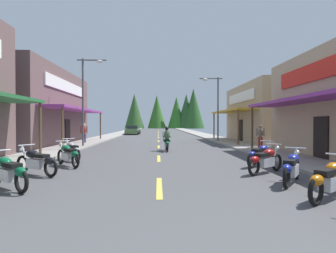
% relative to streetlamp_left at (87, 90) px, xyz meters
% --- Properties ---
extents(ground, '(10.31, 96.40, 0.10)m').
position_rel_streetlamp_left_xyz_m(ground, '(5.24, 13.95, -4.26)').
color(ground, '#4C4C4F').
extents(sidewalk_left, '(2.61, 96.40, 0.12)m').
position_rel_streetlamp_left_xyz_m(sidewalk_left, '(-1.22, 13.95, -4.15)').
color(sidewalk_left, '#9E9991').
rests_on(sidewalk_left, ground).
extents(sidewalk_right, '(2.61, 96.40, 0.12)m').
position_rel_streetlamp_left_xyz_m(sidewalk_right, '(11.70, 13.95, -4.15)').
color(sidewalk_right, '#9E9991').
rests_on(sidewalk_right, ground).
extents(centerline_dashes, '(0.16, 72.53, 0.01)m').
position_rel_streetlamp_left_xyz_m(centerline_dashes, '(5.24, 17.51, -4.20)').
color(centerline_dashes, '#E0C64C').
rests_on(centerline_dashes, ground).
extents(storefront_left_far, '(8.21, 12.74, 6.20)m').
position_rel_streetlamp_left_xyz_m(storefront_left_far, '(-5.69, 3.07, -1.11)').
color(storefront_left_far, brown).
rests_on(storefront_left_far, ground).
extents(storefront_right_far, '(9.64, 10.28, 5.38)m').
position_rel_streetlamp_left_xyz_m(storefront_right_far, '(16.88, 4.97, -1.52)').
color(storefront_right_far, tan).
rests_on(storefront_right_far, ground).
extents(streetlamp_left, '(2.13, 0.30, 6.50)m').
position_rel_streetlamp_left_xyz_m(streetlamp_left, '(0.00, 0.00, 0.00)').
color(streetlamp_left, '#474C51').
rests_on(streetlamp_left, ground).
extents(streetlamp_right, '(2.13, 0.30, 6.03)m').
position_rel_streetlamp_left_xyz_m(streetlamp_right, '(10.46, 4.82, -0.26)').
color(streetlamp_right, '#474C51').
rests_on(streetlamp_right, ground).
extents(motorcycle_parked_right_1, '(1.80, 1.32, 1.04)m').
position_rel_streetlamp_left_xyz_m(motorcycle_parked_right_1, '(9.21, -13.51, -3.72)').
color(motorcycle_parked_right_1, black).
rests_on(motorcycle_parked_right_1, ground).
extents(motorcycle_parked_right_2, '(1.38, 1.76, 1.04)m').
position_rel_streetlamp_left_xyz_m(motorcycle_parked_right_2, '(9.14, -11.90, -3.72)').
color(motorcycle_parked_right_2, black).
rests_on(motorcycle_parked_right_2, ground).
extents(motorcycle_parked_right_3, '(1.77, 1.37, 1.04)m').
position_rel_streetlamp_left_xyz_m(motorcycle_parked_right_3, '(9.02, -10.32, -3.72)').
color(motorcycle_parked_right_3, black).
rests_on(motorcycle_parked_right_3, ground).
extents(motorcycle_parked_right_4, '(1.70, 1.46, 1.04)m').
position_rel_streetlamp_left_xyz_m(motorcycle_parked_right_4, '(9.45, -8.80, -3.72)').
color(motorcycle_parked_right_4, black).
rests_on(motorcycle_parked_right_4, ground).
extents(motorcycle_parked_left_1, '(1.76, 1.38, 1.04)m').
position_rel_streetlamp_left_xyz_m(motorcycle_parked_left_1, '(1.17, -12.26, -3.72)').
color(motorcycle_parked_left_1, black).
rests_on(motorcycle_parked_left_1, ground).
extents(motorcycle_parked_left_2, '(1.89, 1.17, 1.04)m').
position_rel_streetlamp_left_xyz_m(motorcycle_parked_left_2, '(1.04, -10.34, -3.72)').
color(motorcycle_parked_left_2, black).
rests_on(motorcycle_parked_left_2, ground).
extents(motorcycle_parked_left_3, '(1.48, 1.68, 1.04)m').
position_rel_streetlamp_left_xyz_m(motorcycle_parked_left_3, '(1.47, -8.46, -3.72)').
color(motorcycle_parked_left_3, black).
rests_on(motorcycle_parked_left_3, ground).
extents(motorcycle_parked_left_4, '(1.34, 1.79, 1.04)m').
position_rel_streetlamp_left_xyz_m(motorcycle_parked_left_4, '(1.11, -6.82, -3.72)').
color(motorcycle_parked_left_4, black).
rests_on(motorcycle_parked_left_4, ground).
extents(rider_cruising_lead, '(0.60, 2.14, 1.57)m').
position_rel_streetlamp_left_xyz_m(rider_cruising_lead, '(5.76, -2.74, -3.55)').
color(rider_cruising_lead, black).
rests_on(rider_cruising_lead, ground).
extents(pedestrian_by_shop, '(0.55, 0.34, 1.75)m').
position_rel_streetlamp_left_xyz_m(pedestrian_by_shop, '(-1.11, 3.08, -3.19)').
color(pedestrian_by_shop, '#333F8C').
rests_on(pedestrian_by_shop, ground).
extents(pedestrian_browsing, '(0.45, 0.43, 1.65)m').
position_rel_streetlamp_left_xyz_m(pedestrian_browsing, '(12.22, -1.74, -3.25)').
color(pedestrian_browsing, maroon).
rests_on(pedestrian_browsing, ground).
extents(parked_car_curbside, '(2.13, 4.34, 1.40)m').
position_rel_streetlamp_left_xyz_m(parked_car_curbside, '(1.28, 21.15, -3.52)').
color(parked_car_curbside, '#4C723F').
rests_on(parked_car_curbside, ground).
extents(treeline_backdrop, '(25.82, 8.37, 12.91)m').
position_rel_streetlamp_left_xyz_m(treeline_backdrop, '(9.66, 65.76, 1.55)').
color(treeline_backdrop, '#2C5123').
rests_on(treeline_backdrop, ground).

